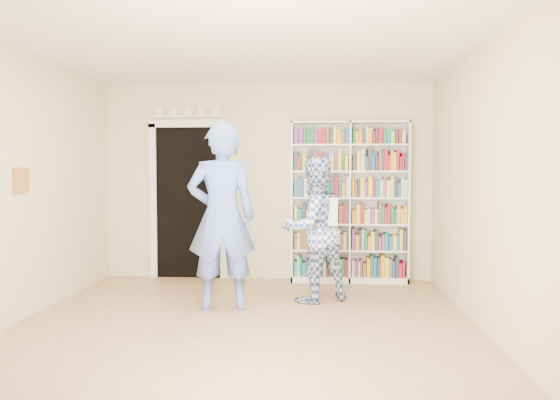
{
  "coord_description": "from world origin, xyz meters",
  "views": [
    {
      "loc": [
        0.72,
        -5.01,
        1.49
      ],
      "look_at": [
        0.3,
        0.9,
        1.18
      ],
      "focal_mm": 35.0,
      "sensor_mm": 36.0,
      "label": 1
    }
  ],
  "objects": [
    {
      "name": "wall_back",
      "position": [
        0.0,
        2.5,
        1.35
      ],
      "size": [
        4.5,
        0.0,
        4.5
      ],
      "primitive_type": "plane",
      "rotation": [
        1.57,
        0.0,
        0.0
      ],
      "color": "beige",
      "rests_on": "floor"
    },
    {
      "name": "floor",
      "position": [
        0.0,
        0.0,
        0.0
      ],
      "size": [
        5.0,
        5.0,
        0.0
      ],
      "primitive_type": "plane",
      "color": "#9B714B",
      "rests_on": "ground"
    },
    {
      "name": "ceiling",
      "position": [
        0.0,
        0.0,
        2.7
      ],
      "size": [
        5.0,
        5.0,
        0.0
      ],
      "primitive_type": "plane",
      "rotation": [
        3.14,
        0.0,
        0.0
      ],
      "color": "white",
      "rests_on": "wall_back"
    },
    {
      "name": "bookshelf",
      "position": [
        1.13,
        2.34,
        1.09
      ],
      "size": [
        1.57,
        0.29,
        2.15
      ],
      "rotation": [
        0.0,
        0.0,
        -0.28
      ],
      "color": "white",
      "rests_on": "floor"
    },
    {
      "name": "man_plaid",
      "position": [
        0.66,
        1.2,
        0.83
      ],
      "size": [
        1.01,
        0.95,
        1.66
      ],
      "primitive_type": "imported",
      "rotation": [
        0.0,
        0.0,
        3.67
      ],
      "color": "#2C4A87",
      "rests_on": "floor"
    },
    {
      "name": "wall_left",
      "position": [
        -2.25,
        0.0,
        1.35
      ],
      "size": [
        0.0,
        5.0,
        5.0
      ],
      "primitive_type": "plane",
      "rotation": [
        1.57,
        0.0,
        1.57
      ],
      "color": "beige",
      "rests_on": "floor"
    },
    {
      "name": "wall_art",
      "position": [
        -2.23,
        0.2,
        1.4
      ],
      "size": [
        0.03,
        0.25,
        0.25
      ],
      "primitive_type": "cube",
      "color": "brown",
      "rests_on": "wall_left"
    },
    {
      "name": "man_blue",
      "position": [
        -0.32,
        0.76,
        1.0
      ],
      "size": [
        0.8,
        0.6,
        2.0
      ],
      "primitive_type": "imported",
      "rotation": [
        0.0,
        0.0,
        3.31
      ],
      "color": "#627FDA",
      "rests_on": "floor"
    },
    {
      "name": "doorway",
      "position": [
        -1.1,
        2.48,
        1.18
      ],
      "size": [
        1.1,
        0.08,
        2.43
      ],
      "color": "black",
      "rests_on": "floor"
    },
    {
      "name": "wall_right",
      "position": [
        2.25,
        0.0,
        1.35
      ],
      "size": [
        0.0,
        5.0,
        5.0
      ],
      "primitive_type": "plane",
      "rotation": [
        1.57,
        0.0,
        -1.57
      ],
      "color": "beige",
      "rests_on": "floor"
    },
    {
      "name": "paper_sheet",
      "position": [
        0.82,
        1.02,
        1.04
      ],
      "size": [
        0.22,
        0.03,
        0.31
      ],
      "primitive_type": "cube",
      "rotation": [
        0.0,
        0.0,
        -0.11
      ],
      "color": "white",
      "rests_on": "man_plaid"
    }
  ]
}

